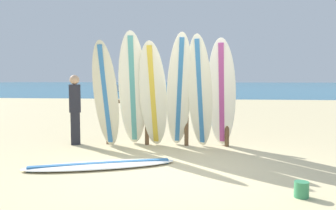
# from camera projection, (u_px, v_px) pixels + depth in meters

# --- Properties ---
(ground_plane) EXTENTS (120.00, 120.00, 0.00)m
(ground_plane) POSITION_uv_depth(u_px,v_px,m) (176.00, 172.00, 5.36)
(ground_plane) COLOR beige
(ocean_water) EXTENTS (120.00, 80.00, 0.01)m
(ocean_water) POSITION_uv_depth(u_px,v_px,m) (201.00, 86.00, 62.87)
(ocean_water) COLOR #196B93
(ocean_water) RESTS_ON ground
(surfboard_rack) EXTENTS (2.67, 0.09, 1.09)m
(surfboard_rack) POSITION_uv_depth(u_px,v_px,m) (167.00, 114.00, 7.42)
(surfboard_rack) COLOR brown
(surfboard_rack) RESTS_ON ground
(surfboard_leaning_far_left) EXTENTS (0.60, 0.66, 2.20)m
(surfboard_leaning_far_left) POSITION_uv_depth(u_px,v_px,m) (106.00, 95.00, 7.07)
(surfboard_leaning_far_left) COLOR beige
(surfboard_leaning_far_left) RESTS_ON ground
(surfboard_leaning_left) EXTENTS (0.68, 0.98, 2.38)m
(surfboard_leaning_left) POSITION_uv_depth(u_px,v_px,m) (133.00, 90.00, 7.19)
(surfboard_leaning_left) COLOR white
(surfboard_leaning_left) RESTS_ON ground
(surfboard_leaning_center_left) EXTENTS (0.62, 0.80, 2.18)m
(surfboard_leaning_center_left) POSITION_uv_depth(u_px,v_px,m) (153.00, 95.00, 7.09)
(surfboard_leaning_center_left) COLOR silver
(surfboard_leaning_center_left) RESTS_ON ground
(surfboard_leaning_center) EXTENTS (0.68, 1.14, 2.32)m
(surfboard_leaning_center) POSITION_uv_depth(u_px,v_px,m) (179.00, 92.00, 6.99)
(surfboard_leaning_center) COLOR white
(surfboard_leaning_center) RESTS_ON ground
(surfboard_leaning_center_right) EXTENTS (0.63, 0.91, 2.29)m
(surfboard_leaning_center_right) POSITION_uv_depth(u_px,v_px,m) (200.00, 93.00, 6.93)
(surfboard_leaning_center_right) COLOR silver
(surfboard_leaning_center_right) RESTS_ON ground
(surfboard_leaning_right) EXTENTS (0.67, 1.05, 2.21)m
(surfboard_leaning_right) POSITION_uv_depth(u_px,v_px,m) (222.00, 95.00, 6.98)
(surfboard_leaning_right) COLOR white
(surfboard_leaning_right) RESTS_ON ground
(surfboard_lying_on_sand) EXTENTS (2.50, 1.39, 0.08)m
(surfboard_lying_on_sand) POSITION_uv_depth(u_px,v_px,m) (101.00, 165.00, 5.64)
(surfboard_lying_on_sand) COLOR white
(surfboard_lying_on_sand) RESTS_ON ground
(beachgoer_standing) EXTENTS (0.28, 0.23, 1.51)m
(beachgoer_standing) POSITION_uv_depth(u_px,v_px,m) (75.00, 106.00, 7.47)
(beachgoer_standing) COLOR #26262D
(beachgoer_standing) RESTS_ON ground
(small_boat_offshore) EXTENTS (2.05, 2.83, 0.71)m
(small_boat_offshore) POSITION_uv_depth(u_px,v_px,m) (113.00, 89.00, 36.85)
(small_boat_offshore) COLOR silver
(small_boat_offshore) RESTS_ON ocean_water
(sand_bucket) EXTENTS (0.18, 0.18, 0.20)m
(sand_bucket) POSITION_uv_depth(u_px,v_px,m) (301.00, 190.00, 4.21)
(sand_bucket) COLOR #388C59
(sand_bucket) RESTS_ON ground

